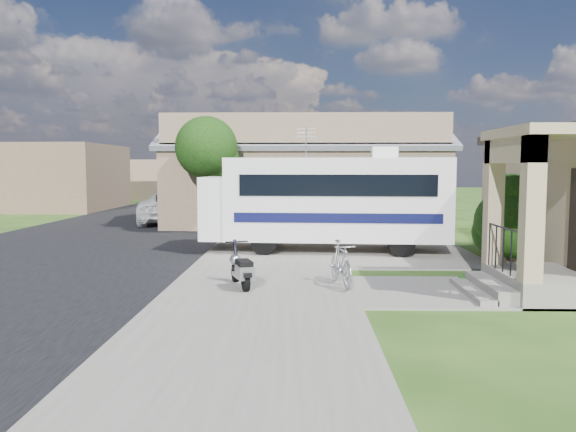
{
  "coord_description": "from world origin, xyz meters",
  "views": [
    {
      "loc": [
        -0.13,
        -12.63,
        2.62
      ],
      "look_at": [
        -0.5,
        2.5,
        1.3
      ],
      "focal_mm": 35.0,
      "sensor_mm": 36.0,
      "label": 1
    }
  ],
  "objects_px": {
    "pickup_truck": "(172,207)",
    "bicycle": "(341,266)",
    "motorhome": "(328,200)",
    "van": "(192,198)",
    "garden_hose": "(467,281)",
    "shrub": "(511,220)",
    "scooter": "(241,270)"
  },
  "relations": [
    {
      "from": "shrub",
      "to": "bicycle",
      "type": "bearing_deg",
      "value": -149.67
    },
    {
      "from": "scooter",
      "to": "shrub",
      "type": "bearing_deg",
      "value": 4.85
    },
    {
      "from": "scooter",
      "to": "van",
      "type": "relative_size",
      "value": 0.25
    },
    {
      "from": "shrub",
      "to": "garden_hose",
      "type": "height_order",
      "value": "shrub"
    },
    {
      "from": "garden_hose",
      "to": "scooter",
      "type": "bearing_deg",
      "value": -172.11
    },
    {
      "from": "van",
      "to": "garden_hose",
      "type": "bearing_deg",
      "value": -58.38
    },
    {
      "from": "motorhome",
      "to": "garden_hose",
      "type": "relative_size",
      "value": 20.8
    },
    {
      "from": "pickup_truck",
      "to": "scooter",
      "type": "bearing_deg",
      "value": 102.38
    },
    {
      "from": "van",
      "to": "garden_hose",
      "type": "xyz_separation_m",
      "value": [
        10.02,
        -19.66,
        -0.75
      ]
    },
    {
      "from": "garden_hose",
      "to": "motorhome",
      "type": "bearing_deg",
      "value": 121.48
    },
    {
      "from": "scooter",
      "to": "van",
      "type": "bearing_deg",
      "value": 85.15
    },
    {
      "from": "motorhome",
      "to": "pickup_truck",
      "type": "distance_m",
      "value": 11.24
    },
    {
      "from": "motorhome",
      "to": "garden_hose",
      "type": "xyz_separation_m",
      "value": [
        2.91,
        -4.74,
        -1.55
      ]
    },
    {
      "from": "bicycle",
      "to": "van",
      "type": "distance_m",
      "value": 21.35
    },
    {
      "from": "shrub",
      "to": "scooter",
      "type": "height_order",
      "value": "shrub"
    },
    {
      "from": "van",
      "to": "motorhome",
      "type": "bearing_deg",
      "value": -59.89
    },
    {
      "from": "garden_hose",
      "to": "shrub",
      "type": "bearing_deg",
      "value": 51.83
    },
    {
      "from": "shrub",
      "to": "van",
      "type": "height_order",
      "value": "shrub"
    },
    {
      "from": "pickup_truck",
      "to": "van",
      "type": "distance_m",
      "value": 6.06
    },
    {
      "from": "garden_hose",
      "to": "van",
      "type": "bearing_deg",
      "value": 117.0
    },
    {
      "from": "motorhome",
      "to": "scooter",
      "type": "height_order",
      "value": "motorhome"
    },
    {
      "from": "bicycle",
      "to": "van",
      "type": "xyz_separation_m",
      "value": [
        -7.17,
        20.11,
        0.35
      ]
    },
    {
      "from": "scooter",
      "to": "van",
      "type": "height_order",
      "value": "van"
    },
    {
      "from": "motorhome",
      "to": "van",
      "type": "bearing_deg",
      "value": 118.76
    },
    {
      "from": "shrub",
      "to": "pickup_truck",
      "type": "height_order",
      "value": "shrub"
    },
    {
      "from": "motorhome",
      "to": "van",
      "type": "distance_m",
      "value": 16.55
    },
    {
      "from": "pickup_truck",
      "to": "bicycle",
      "type": "bearing_deg",
      "value": 110.11
    },
    {
      "from": "scooter",
      "to": "bicycle",
      "type": "height_order",
      "value": "scooter"
    },
    {
      "from": "motorhome",
      "to": "scooter",
      "type": "relative_size",
      "value": 5.31
    },
    {
      "from": "shrub",
      "to": "van",
      "type": "bearing_deg",
      "value": 124.14
    },
    {
      "from": "van",
      "to": "pickup_truck",
      "type": "bearing_deg",
      "value": -82.98
    },
    {
      "from": "bicycle",
      "to": "van",
      "type": "height_order",
      "value": "van"
    }
  ]
}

